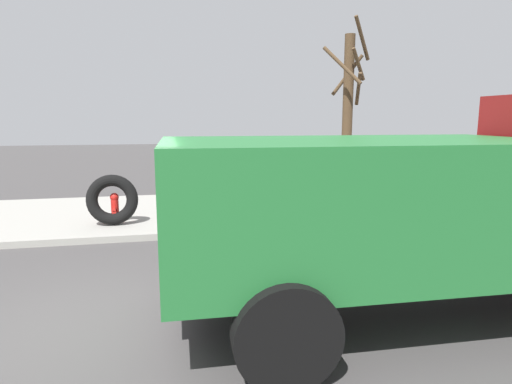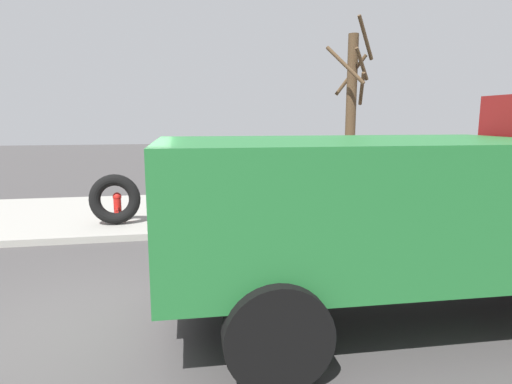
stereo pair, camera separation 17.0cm
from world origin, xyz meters
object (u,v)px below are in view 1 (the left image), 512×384
at_px(stop_sign, 260,163).
at_px(bare_tree, 348,116).
at_px(loose_tire, 112,200).
at_px(dump_truck_green, 447,198).
at_px(fire_hydrant, 115,207).

xyz_separation_m(stop_sign, bare_tree, (2.75, 1.21, 1.12)).
xyz_separation_m(loose_tire, dump_truck_green, (4.91, -5.49, 0.86)).
distance_m(stop_sign, dump_truck_green, 5.31).
bearing_deg(dump_truck_green, fire_hydrant, 130.79).
height_order(loose_tire, stop_sign, stop_sign).
bearing_deg(loose_tire, fire_hydrant, 78.50).
height_order(stop_sign, dump_truck_green, dump_truck_green).
relative_size(fire_hydrant, dump_truck_green, 0.10).
distance_m(stop_sign, bare_tree, 3.21).
distance_m(loose_tire, bare_tree, 6.59).
height_order(loose_tire, dump_truck_green, dump_truck_green).
bearing_deg(fire_hydrant, dump_truck_green, -49.21).
bearing_deg(fire_hydrant, loose_tire, -101.50).
height_order(dump_truck_green, bare_tree, bare_tree).
bearing_deg(dump_truck_green, bare_tree, 78.17).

